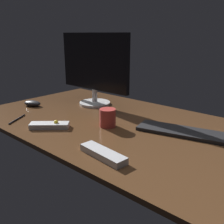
{
  "coord_description": "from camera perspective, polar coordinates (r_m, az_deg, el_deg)",
  "views": [
    {
      "loc": [
        80.6,
        -90.28,
        44.0
      ],
      "look_at": [
        3.99,
        -3.37,
        8.0
      ],
      "focal_mm": 40.69,
      "sensor_mm": 36.0,
      "label": 1
    }
  ],
  "objects": [
    {
      "name": "desk",
      "position": [
        1.28,
        -0.34,
        -2.3
      ],
      "size": [
        140.0,
        84.0,
        2.0
      ],
      "primitive_type": "cube",
      "color": "#4C301C",
      "rests_on": "ground"
    },
    {
      "name": "monitor",
      "position": [
        1.53,
        -4.04,
        10.13
      ],
      "size": [
        50.99,
        18.89,
        42.46
      ],
      "rotation": [
        0.0,
        0.0,
        0.01
      ],
      "color": "silver",
      "rests_on": "desk"
    },
    {
      "name": "keyboard",
      "position": [
        1.16,
        15.17,
        -4.23
      ],
      "size": [
        39.43,
        20.74,
        1.54
      ],
      "primitive_type": "cube",
      "rotation": [
        0.0,
        0.0,
        0.24
      ],
      "color": "black",
      "rests_on": "desk"
    },
    {
      "name": "computer_mouse",
      "position": [
        1.6,
        -17.45,
        1.88
      ],
      "size": [
        12.3,
        9.53,
        3.31
      ],
      "primitive_type": "ellipsoid",
      "rotation": [
        0.0,
        0.0,
        0.37
      ],
      "color": "black",
      "rests_on": "desk"
    },
    {
      "name": "media_remote",
      "position": [
        1.21,
        -13.83,
        -2.92
      ],
      "size": [
        16.94,
        16.25,
        3.7
      ],
      "rotation": [
        0.0,
        0.0,
        0.74
      ],
      "color": "#B7B7BC",
      "rests_on": "desk"
    },
    {
      "name": "tv_remote",
      "position": [
        0.91,
        -2.04,
        -9.38
      ],
      "size": [
        20.39,
        7.48,
        2.52
      ],
      "primitive_type": "cube",
      "rotation": [
        0.0,
        0.0,
        -0.1
      ],
      "color": "#B7B7BC",
      "rests_on": "desk"
    },
    {
      "name": "coffee_mug",
      "position": [
        1.19,
        -0.99,
        -1.3
      ],
      "size": [
        7.6,
        7.6,
        8.53
      ],
      "primitive_type": "cylinder",
      "color": "#B23833",
      "rests_on": "desk"
    },
    {
      "name": "pen",
      "position": [
        1.37,
        -20.54,
        -1.51
      ],
      "size": [
        8.11,
        13.06,
        0.75
      ],
      "primitive_type": "cylinder",
      "rotation": [
        0.0,
        1.57,
        -1.04
      ],
      "color": "black",
      "rests_on": "desk"
    }
  ]
}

